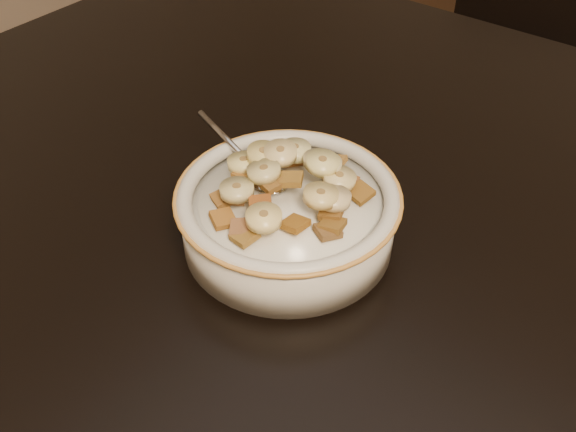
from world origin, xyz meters
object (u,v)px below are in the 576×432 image
Objects in this scene: chair at (504,78)px; table at (422,220)px; cereal_bowl at (288,221)px; spoon at (267,181)px.

table is at bearing -86.56° from chair.
table is 6.98× the size of cereal_bowl.
chair reaches higher than spoon.
table is 0.18m from spoon.
cereal_bowl is at bearing -122.98° from table.
table is at bearing 150.49° from spoon.
table is at bearing 56.86° from cereal_bowl.
table is 0.16m from cereal_bowl.
chair is 4.60× the size of cereal_bowl.
cereal_bowl is (-0.08, -0.13, 0.04)m from table.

